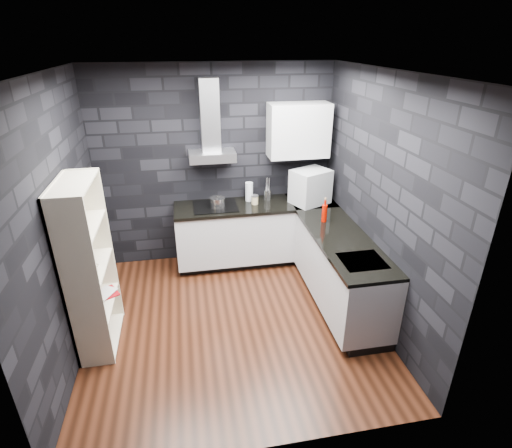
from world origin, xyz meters
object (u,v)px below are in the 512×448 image
object	(u,v)px
red_bottle	(324,213)
fruit_bowl	(87,270)
glass_vase	(249,192)
pot	(217,203)
appliance_garage	(310,187)
utensil_crock	(267,195)
bookshelf	(89,268)
storage_jar	(255,200)

from	to	relation	value
red_bottle	fruit_bowl	world-z (taller)	red_bottle
glass_vase	red_bottle	xyz separation A→B (m)	(0.79, -0.85, -0.02)
fruit_bowl	pot	bearing A→B (deg)	45.27
red_bottle	glass_vase	bearing A→B (deg)	132.99
appliance_garage	red_bottle	xyz separation A→B (m)	(-0.01, -0.62, -0.12)
appliance_garage	red_bottle	world-z (taller)	appliance_garage
appliance_garage	fruit_bowl	world-z (taller)	appliance_garage
glass_vase	red_bottle	bearing A→B (deg)	-47.01
utensil_crock	bookshelf	world-z (taller)	bookshelf
bookshelf	fruit_bowl	world-z (taller)	bookshelf
appliance_garage	fruit_bowl	size ratio (longest dim) A/B	2.14
fruit_bowl	bookshelf	bearing A→B (deg)	90.00
glass_vase	bookshelf	size ratio (longest dim) A/B	0.14
pot	utensil_crock	distance (m)	0.73
utensil_crock	appliance_garage	distance (m)	0.61
bookshelf	fruit_bowl	xyz separation A→B (m)	(0.00, -0.10, 0.04)
utensil_crock	fruit_bowl	world-z (taller)	utensil_crock
storage_jar	appliance_garage	world-z (taller)	appliance_garage
pot	red_bottle	size ratio (longest dim) A/B	0.89
pot	glass_vase	size ratio (longest dim) A/B	0.74
pot	red_bottle	xyz separation A→B (m)	(1.25, -0.68, 0.04)
glass_vase	fruit_bowl	world-z (taller)	glass_vase
storage_jar	fruit_bowl	size ratio (longest dim) A/B	0.50
bookshelf	fruit_bowl	distance (m)	0.11
pot	bookshelf	bearing A→B (deg)	-136.90
bookshelf	red_bottle	bearing A→B (deg)	27.49
storage_jar	glass_vase	bearing A→B (deg)	110.83
red_bottle	utensil_crock	bearing A→B (deg)	122.35
utensil_crock	glass_vase	bearing A→B (deg)	179.03
appliance_garage	glass_vase	bearing A→B (deg)	139.80
utensil_crock	bookshelf	xyz separation A→B (m)	(-2.11, -1.47, -0.07)
storage_jar	utensil_crock	bearing A→B (deg)	33.81
fruit_bowl	appliance_garage	bearing A→B (deg)	26.99
red_bottle	bookshelf	world-z (taller)	bookshelf
storage_jar	fruit_bowl	distance (m)	2.39
glass_vase	appliance_garage	world-z (taller)	appliance_garage
storage_jar	fruit_bowl	bearing A→B (deg)	-142.95
appliance_garage	storage_jar	bearing A→B (deg)	149.00
pot	storage_jar	world-z (taller)	pot
fruit_bowl	storage_jar	bearing A→B (deg)	37.05
utensil_crock	pot	bearing A→B (deg)	-166.96
utensil_crock	appliance_garage	world-z (taller)	appliance_garage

